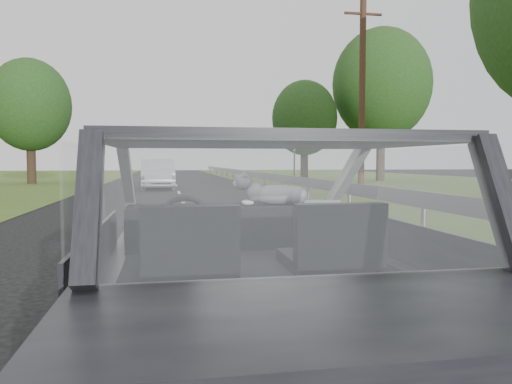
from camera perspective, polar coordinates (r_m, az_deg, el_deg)
name	(u,v)px	position (r m, az deg, el deg)	size (l,w,h in m)	color
ground	(254,376)	(3.26, -0.19, -20.28)	(140.00, 140.00, 0.00)	#272728
subject_car	(254,259)	(3.04, -0.20, -7.67)	(1.80, 4.00, 1.45)	#27272C
dashboard	(239,225)	(3.63, -1.92, -3.84)	(1.58, 0.45, 0.30)	black
driver_seat	(190,243)	(2.68, -7.59, -5.84)	(0.50, 0.72, 0.42)	black
passenger_seat	(334,239)	(2.83, 8.87, -5.35)	(0.50, 0.72, 0.42)	black
steering_wheel	(185,222)	(3.29, -8.10, -3.40)	(0.36, 0.36, 0.04)	black
cat	(277,193)	(3.61, 2.47, -0.17)	(0.56, 0.17, 0.25)	gray
guardrail	(345,188)	(13.82, 10.19, 0.45)	(0.05, 90.00, 0.32)	slate
other_car	(158,174)	(24.02, -11.17, 2.04)	(1.70, 4.30, 1.41)	silver
highway_sign	(294,162)	(30.55, 4.40, 3.43)	(0.10, 1.00, 2.51)	#0E4416
utility_pole	(362,93)	(23.76, 12.03, 11.03)	(0.29, 0.29, 8.88)	brown
tree_2	(304,133)	(31.57, 5.56, 6.76)	(4.08, 4.08, 6.18)	#1D3F11
tree_3	(381,107)	(34.23, 14.12, 9.40)	(6.42, 6.42, 9.73)	#1D3F11
tree_6	(30,123)	(31.60, -24.39, 7.17)	(4.60, 4.60, 6.96)	#1D3F11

